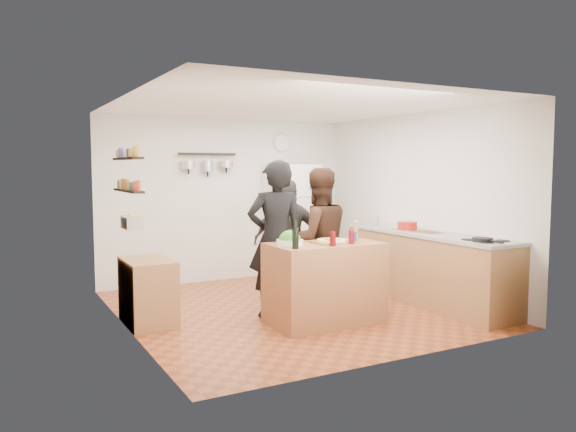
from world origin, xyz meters
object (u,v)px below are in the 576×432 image
pepper_mill (356,232)px  fridge (291,221)px  salt_canister (353,237)px  person_back (290,241)px  person_left (276,239)px  salad_bowl (290,242)px  person_center (318,240)px  wall_clock (282,143)px  side_table (148,291)px  counter_run (427,268)px  skillet (482,240)px  prep_island (325,283)px  wine_bottle (295,238)px  red_bowl (407,226)px

pepper_mill → fridge: (0.48, 2.44, -0.10)m
salt_canister → person_back: size_ratio=0.07×
person_left → fridge: bearing=-107.3°
salad_bowl → person_center: 0.76m
pepper_mill → wall_clock: bearing=80.1°
side_table → person_left: bearing=-17.1°
salt_canister → person_back: (-0.15, 1.23, -0.17)m
counter_run → salt_canister: bearing=-167.4°
counter_run → skillet: 1.12m
prep_island → person_left: size_ratio=0.68×
prep_island → person_back: (0.15, 1.11, 0.34)m
person_back → prep_island: bearing=108.9°
counter_run → wall_clock: 3.22m
person_center → wall_clock: (0.73, 2.34, 1.28)m
pepper_mill → salt_canister: bearing=-131.4°
wine_bottle → red_bowl: (2.13, 0.75, -0.04)m
wall_clock → prep_island: bearing=-108.3°
salad_bowl → salt_canister: (0.72, -0.17, 0.03)m
counter_run → wall_clock: (-0.75, 2.63, 1.70)m
salad_bowl → skillet: 2.18m
person_left → salad_bowl: bearing=98.2°
counter_run → person_back: bearing=149.1°
person_left → person_back: bearing=-114.5°
wall_clock → person_center: bearing=-107.4°
person_center → salad_bowl: bearing=45.8°
person_center → counter_run: 1.57m
wine_bottle → skillet: (2.08, -0.59, -0.07)m
red_bowl → side_table: 3.47m
person_back → wine_bottle: bearing=90.5°
wine_bottle → fridge: fridge is taller
pepper_mill → red_bowl: pepper_mill is taller
side_table → wall_clock: bearing=35.1°
prep_island → person_center: person_center is taller
person_back → counter_run: bearing=175.8°
wine_bottle → person_center: 1.00m
fridge → wall_clock: (0.00, 0.33, 1.25)m
counter_run → prep_island: bearing=-173.6°
prep_island → person_left: person_left is taller
salad_bowl → red_bowl: (2.05, 0.48, 0.03)m
salt_canister → wall_clock: (0.63, 2.94, 1.18)m
skillet → pepper_mill: bearing=142.9°
salt_canister → wall_clock: wall_clock is taller
salt_canister → side_table: (-2.06, 1.05, -0.60)m
person_center → red_bowl: bearing=-167.0°
prep_island → side_table: prep_island is taller
pepper_mill → side_table: 2.46m
counter_run → wine_bottle: bearing=-169.4°
person_left → skillet: size_ratio=8.01×
counter_run → skillet: size_ratio=11.44×
person_back → red_bowl: 1.60m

